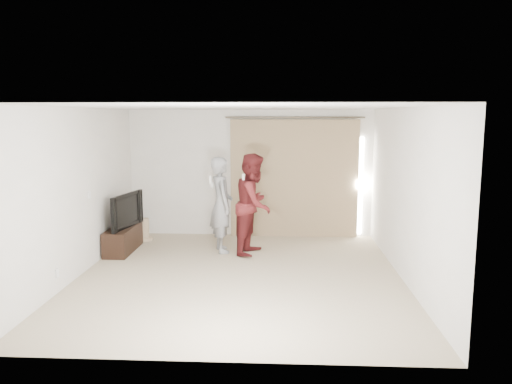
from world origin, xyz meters
TOP-DOWN VIEW (x-y plane):
  - floor at (0.00, 0.00)m, footprint 5.50×5.50m
  - wall_back at (0.00, 2.75)m, footprint 5.00×0.04m
  - wall_left at (-2.50, -0.00)m, footprint 0.04×5.50m
  - ceiling at (0.00, 0.00)m, footprint 5.00×5.50m
  - curtain at (0.91, 2.68)m, footprint 2.80×0.11m
  - tv_console at (-2.27, 1.34)m, footprint 0.41×1.17m
  - tv at (-2.27, 1.34)m, footprint 0.35×1.10m
  - scratching_post at (-2.10, 2.18)m, footprint 0.33×0.33m
  - person_man at (-0.45, 1.43)m, footprint 0.60×0.74m
  - person_woman at (0.15, 1.33)m, footprint 0.89×1.03m

SIDE VIEW (x-z plane):
  - floor at x=0.00m, z-range 0.00..0.00m
  - scratching_post at x=-2.10m, z-range -0.04..0.40m
  - tv_console at x=-2.27m, z-range 0.00..0.45m
  - tv at x=-2.27m, z-range 0.45..1.08m
  - person_man at x=-0.45m, z-range 0.00..1.75m
  - person_woman at x=0.15m, z-range 0.00..1.82m
  - curtain at x=0.91m, z-range -0.02..2.43m
  - wall_left at x=-2.50m, z-range 0.00..2.60m
  - wall_back at x=0.00m, z-range 0.00..2.60m
  - ceiling at x=0.00m, z-range 2.60..2.60m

